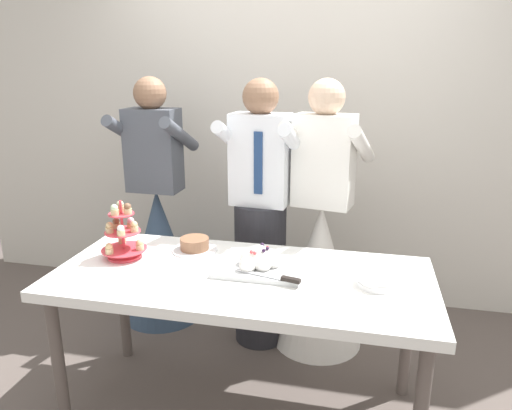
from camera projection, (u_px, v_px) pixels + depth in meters
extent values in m
plane|color=#564C47|center=(243.00, 409.00, 2.50)|extent=(8.00, 8.00, 0.00)
cube|color=beige|center=(290.00, 105.00, 3.43)|extent=(5.20, 0.10, 2.90)
cube|color=white|center=(242.00, 278.00, 2.28)|extent=(1.80, 0.80, 0.05)
cylinder|color=#564C47|center=(59.00, 365.00, 2.27)|extent=(0.06, 0.06, 0.72)
cylinder|color=#564C47|center=(123.00, 302.00, 2.87)|extent=(0.06, 0.06, 0.72)
cylinder|color=#564C47|center=(407.00, 334.00, 2.52)|extent=(0.06, 0.06, 0.72)
cylinder|color=#D83F4C|center=(125.00, 256.00, 2.46)|extent=(0.17, 0.17, 0.01)
cylinder|color=#D83F4C|center=(122.00, 229.00, 2.42)|extent=(0.01, 0.01, 0.31)
cylinder|color=#D83F4C|center=(124.00, 249.00, 2.45)|extent=(0.23, 0.23, 0.01)
cylinder|color=#D1B784|center=(140.00, 247.00, 2.43)|extent=(0.04, 0.04, 0.03)
sphere|color=#D6B27A|center=(140.00, 243.00, 2.43)|extent=(0.04, 0.04, 0.04)
cylinder|color=#D1B784|center=(122.00, 240.00, 2.53)|extent=(0.04, 0.04, 0.03)
sphere|color=beige|center=(122.00, 236.00, 2.52)|extent=(0.04, 0.04, 0.04)
cylinder|color=#D1B784|center=(109.00, 251.00, 2.38)|extent=(0.04, 0.04, 0.03)
sphere|color=#D6B27A|center=(109.00, 247.00, 2.38)|extent=(0.04, 0.04, 0.04)
cylinder|color=#D83F4C|center=(123.00, 232.00, 2.43)|extent=(0.18, 0.18, 0.01)
cylinder|color=#D1B784|center=(134.00, 229.00, 2.42)|extent=(0.04, 0.04, 0.03)
sphere|color=#D6B27A|center=(134.00, 224.00, 2.41)|extent=(0.04, 0.04, 0.04)
cylinder|color=#D1B784|center=(131.00, 225.00, 2.47)|extent=(0.04, 0.04, 0.03)
sphere|color=#EAB7C6|center=(131.00, 221.00, 2.47)|extent=(0.04, 0.04, 0.04)
cylinder|color=#D1B784|center=(116.00, 226.00, 2.46)|extent=(0.04, 0.04, 0.03)
sphere|color=brown|center=(116.00, 221.00, 2.46)|extent=(0.04, 0.04, 0.04)
cylinder|color=#D1B784|center=(110.00, 230.00, 2.40)|extent=(0.04, 0.04, 0.03)
sphere|color=#D6B27A|center=(109.00, 225.00, 2.39)|extent=(0.04, 0.04, 0.04)
cylinder|color=#D1B784|center=(121.00, 233.00, 2.36)|extent=(0.04, 0.04, 0.03)
sphere|color=white|center=(121.00, 228.00, 2.36)|extent=(0.04, 0.04, 0.04)
cylinder|color=#D83F4C|center=(121.00, 214.00, 2.40)|extent=(0.13, 0.13, 0.01)
cylinder|color=#D1B784|center=(128.00, 211.00, 2.39)|extent=(0.04, 0.04, 0.03)
sphere|color=brown|center=(127.00, 206.00, 2.38)|extent=(0.04, 0.04, 0.04)
cylinder|color=#D1B784|center=(120.00, 209.00, 2.43)|extent=(0.04, 0.04, 0.03)
sphere|color=beige|center=(120.00, 204.00, 2.42)|extent=(0.04, 0.04, 0.04)
cylinder|color=#D1B784|center=(115.00, 212.00, 2.37)|extent=(0.04, 0.04, 0.03)
sphere|color=beige|center=(114.00, 208.00, 2.36)|extent=(0.04, 0.04, 0.04)
cube|color=silver|center=(260.00, 267.00, 2.32)|extent=(0.42, 0.31, 0.02)
sphere|color=white|center=(273.00, 261.00, 2.29)|extent=(0.08, 0.08, 0.08)
sphere|color=white|center=(267.00, 257.00, 2.34)|extent=(0.07, 0.07, 0.07)
sphere|color=white|center=(257.00, 255.00, 2.34)|extent=(0.10, 0.10, 0.10)
sphere|color=white|center=(248.00, 258.00, 2.32)|extent=(0.08, 0.08, 0.08)
sphere|color=white|center=(248.00, 265.00, 2.25)|extent=(0.08, 0.08, 0.08)
sphere|color=white|center=(263.00, 263.00, 2.26)|extent=(0.09, 0.09, 0.09)
sphere|color=white|center=(260.00, 256.00, 2.30)|extent=(0.11, 0.11, 0.11)
sphere|color=#DB474C|center=(251.00, 252.00, 2.25)|extent=(0.02, 0.02, 0.02)
sphere|color=#2D1938|center=(263.00, 247.00, 2.30)|extent=(0.02, 0.02, 0.02)
sphere|color=#2D1938|center=(262.00, 244.00, 2.32)|extent=(0.02, 0.02, 0.02)
sphere|color=#2D1938|center=(267.00, 248.00, 2.27)|extent=(0.02, 0.02, 0.02)
sphere|color=#B21923|center=(267.00, 248.00, 2.30)|extent=(0.02, 0.02, 0.02)
sphere|color=#DB474C|center=(255.00, 253.00, 2.26)|extent=(0.02, 0.02, 0.02)
sphere|color=#2D1938|center=(264.00, 251.00, 2.25)|extent=(0.02, 0.02, 0.02)
cube|color=silver|center=(261.00, 275.00, 2.20)|extent=(0.23, 0.08, 0.00)
cube|color=black|center=(291.00, 280.00, 2.13)|extent=(0.09, 0.05, 0.02)
cylinder|color=white|center=(377.00, 285.00, 2.15)|extent=(0.18, 0.18, 0.01)
cylinder|color=white|center=(377.00, 282.00, 2.15)|extent=(0.18, 0.18, 0.01)
cylinder|color=white|center=(378.00, 280.00, 2.15)|extent=(0.18, 0.18, 0.01)
cylinder|color=white|center=(378.00, 277.00, 2.14)|extent=(0.18, 0.18, 0.01)
cylinder|color=white|center=(378.00, 275.00, 2.14)|extent=(0.18, 0.18, 0.01)
cylinder|color=white|center=(195.00, 250.00, 2.55)|extent=(0.24, 0.24, 0.01)
cylinder|color=brown|center=(195.00, 243.00, 2.54)|extent=(0.15, 0.15, 0.06)
cylinder|color=#232328|center=(260.00, 273.00, 3.02)|extent=(0.32, 0.32, 0.92)
cube|color=white|center=(260.00, 160.00, 2.82)|extent=(0.36, 0.23, 0.54)
sphere|color=#8C664C|center=(261.00, 97.00, 2.71)|extent=(0.21, 0.21, 0.21)
cylinder|color=white|center=(232.00, 140.00, 2.84)|extent=(0.12, 0.49, 0.28)
cylinder|color=white|center=(294.00, 143.00, 2.73)|extent=(0.12, 0.49, 0.28)
cube|color=navy|center=(258.00, 163.00, 2.71)|extent=(0.05, 0.02, 0.36)
cone|color=white|center=(319.00, 276.00, 2.99)|extent=(0.56, 0.56, 0.92)
cube|color=white|center=(324.00, 161.00, 2.78)|extent=(0.37, 0.26, 0.54)
sphere|color=beige|center=(327.00, 97.00, 2.67)|extent=(0.21, 0.21, 0.21)
cylinder|color=white|center=(297.00, 141.00, 2.82)|extent=(0.16, 0.49, 0.28)
cylinder|color=white|center=(362.00, 145.00, 2.67)|extent=(0.16, 0.49, 0.28)
cone|color=#334760|center=(160.00, 254.00, 3.32)|extent=(0.56, 0.56, 0.92)
cube|color=#4C515B|center=(153.00, 150.00, 3.11)|extent=(0.34, 0.21, 0.54)
sphere|color=#8C664C|center=(150.00, 93.00, 3.01)|extent=(0.21, 0.21, 0.21)
cylinder|color=#4C515B|center=(126.00, 133.00, 3.13)|extent=(0.08, 0.49, 0.28)
cylinder|color=#4C515B|center=(180.00, 135.00, 3.04)|extent=(0.08, 0.49, 0.28)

